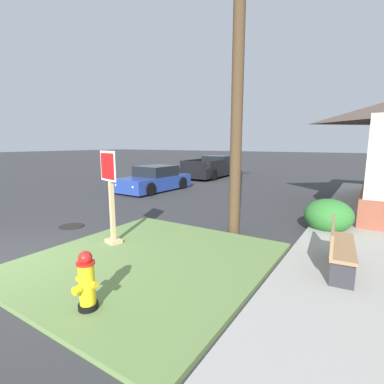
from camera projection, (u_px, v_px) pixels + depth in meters
name	position (u px, v px, depth m)	size (l,w,h in m)	color
grass_corner_patch	(149.00, 260.00, 5.76)	(4.45, 4.80, 0.08)	#668447
sidewalk_strip	(356.00, 227.00, 7.93)	(2.20, 19.16, 0.12)	#9E9B93
fire_hydrant	(87.00, 282.00, 3.93)	(0.38, 0.34, 0.85)	black
stop_sign	(111.00, 200.00, 6.48)	(0.66, 0.36, 2.13)	tan
manhole_cover	(72.00, 226.00, 8.21)	(0.70, 0.70, 0.02)	black
parked_sedan_blue	(154.00, 180.00, 14.46)	(2.06, 4.07, 1.25)	#233D93
pickup_truck_black	(212.00, 168.00, 20.21)	(2.25, 5.47, 1.48)	black
street_bench	(339.00, 244.00, 5.10)	(0.56, 1.67, 0.85)	#93704C
utility_pole	(239.00, 13.00, 6.75)	(1.72, 0.30, 10.45)	#4C3823
shrub_by_curb	(328.00, 216.00, 7.66)	(1.25, 1.25, 0.90)	#2E742E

